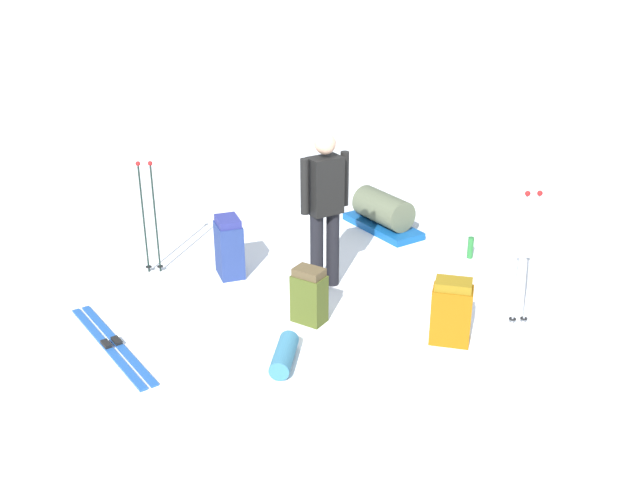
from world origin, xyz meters
name	(u,v)px	position (x,y,z in m)	size (l,w,h in m)	color
ground_plane	(320,302)	(0.00, 0.00, 0.00)	(80.00, 80.00, 0.00)	white
skier_standing	(325,203)	(-0.03, 0.37, 0.95)	(0.43, 0.43, 1.70)	black
ski_pair_near	(112,344)	(-1.70, -1.25, 0.01)	(1.40, 1.26, 0.05)	#21509D
backpack_large_dark	(229,247)	(-1.12, 0.42, 0.34)	(0.42, 0.45, 0.68)	navy
backpack_bright	(451,312)	(1.35, -0.49, 0.31)	(0.37, 0.26, 0.63)	#8A530A
backpack_small_spare	(309,296)	(-0.02, -0.41, 0.28)	(0.37, 0.31, 0.57)	#414C1A
ski_poles_planted_near	(149,212)	(-1.99, 0.32, 0.72)	(0.19, 0.11, 1.30)	black
ski_poles_planted_far	(526,253)	(1.99, -0.03, 0.76)	(0.18, 0.10, 1.38)	#ADB4C7
gear_sled	(383,213)	(0.36, 2.13, 0.22)	(1.14, 1.13, 0.49)	#0F4A8F
sleeping_mat_rolled	(284,355)	(-0.06, -1.20, 0.09)	(0.18, 0.18, 0.55)	teal
thermos_bottle	(470,248)	(1.49, 1.46, 0.13)	(0.07, 0.07, 0.26)	#266D2F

